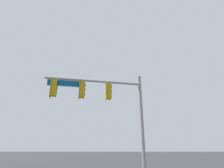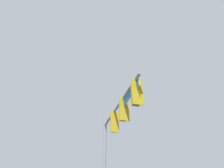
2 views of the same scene
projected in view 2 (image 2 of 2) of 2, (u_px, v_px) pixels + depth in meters
signal_pole_near at (115, 131)px, 10.00m from camera, size 6.48×1.52×6.81m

